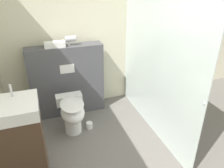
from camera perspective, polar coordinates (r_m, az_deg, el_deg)
wall_back at (r=3.73m, az=-6.04°, el=12.67°), size 8.00×0.06×2.50m
partition_panel at (r=3.65m, az=-11.56°, el=0.90°), size 1.18×0.27×1.17m
shower_glass at (r=3.07m, az=11.19°, el=4.97°), size 0.04×2.08×2.06m
toilet at (r=3.24m, az=-10.37°, el=-7.43°), size 0.39×0.60×0.55m
sink_vanity at (r=2.64m, az=-22.63°, el=-13.94°), size 0.48×0.47×1.15m
hair_drier at (r=3.42m, az=-10.66°, el=11.51°), size 0.19×0.09×0.15m
folded_towel at (r=3.40m, az=-14.77°, el=9.95°), size 0.30×0.14×0.08m
spare_toilet_roll at (r=3.46m, az=-5.92°, el=-10.67°), size 0.10×0.10×0.10m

